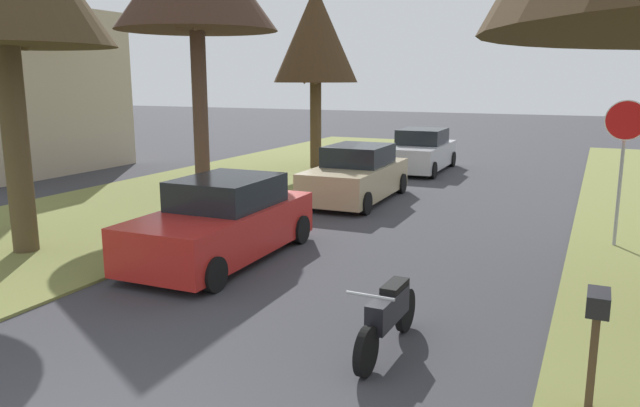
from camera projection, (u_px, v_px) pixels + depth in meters
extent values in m
cylinder|color=#9EA0A5|center=(619.00, 191.00, 12.45)|extent=(0.07, 0.20, 2.25)
cylinder|color=white|center=(626.00, 120.00, 12.08)|extent=(0.81, 0.07, 0.81)
cylinder|color=red|center=(626.00, 120.00, 12.09)|extent=(0.76, 0.08, 0.76)
cylinder|color=brown|center=(17.00, 151.00, 11.82)|extent=(0.49, 0.49, 3.99)
cylinder|color=brown|center=(27.00, 18.00, 11.57)|extent=(0.98, 0.64, 1.18)
cylinder|color=#4D372C|center=(200.00, 116.00, 17.28)|extent=(0.43, 0.43, 4.68)
cylinder|color=#4D372C|center=(212.00, 17.00, 17.02)|extent=(1.05, 0.65, 0.94)
cylinder|color=#4D372C|center=(177.00, 2.00, 16.10)|extent=(1.56, 0.45, 1.53)
cylinder|color=#4D372C|center=(170.00, 7.00, 16.33)|extent=(1.41, 1.07, 1.33)
cylinder|color=#4E3A24|center=(316.00, 125.00, 23.35)|extent=(0.43, 0.43, 3.25)
cone|color=#3F2B19|center=(316.00, 34.00, 22.67)|extent=(3.18, 3.18, 3.53)
cylinder|color=#4E3A24|center=(307.00, 70.00, 22.59)|extent=(1.08, 0.50, 1.02)
cylinder|color=#4E3A24|center=(314.00, 69.00, 23.36)|extent=(0.97, 0.72, 1.11)
cube|color=red|center=(222.00, 229.00, 11.68)|extent=(1.91, 4.44, 0.85)
cube|color=black|center=(227.00, 192.00, 11.73)|extent=(1.64, 2.06, 0.56)
cylinder|color=black|center=(213.00, 274.00, 9.91)|extent=(0.21, 0.60, 0.60)
cylinder|color=black|center=(129.00, 262.00, 10.60)|extent=(0.21, 0.60, 0.60)
cylinder|color=black|center=(300.00, 229.00, 12.88)|extent=(0.21, 0.60, 0.60)
cylinder|color=black|center=(230.00, 222.00, 13.56)|extent=(0.21, 0.60, 0.60)
cube|color=tan|center=(356.00, 180.00, 17.35)|extent=(1.91, 4.44, 0.85)
cube|color=black|center=(359.00, 155.00, 17.40)|extent=(1.64, 2.06, 0.56)
cylinder|color=black|center=(365.00, 203.00, 15.58)|extent=(0.21, 0.60, 0.60)
cylinder|color=black|center=(304.00, 198.00, 16.26)|extent=(0.21, 0.60, 0.60)
cylinder|color=black|center=(401.00, 183.00, 18.55)|extent=(0.21, 0.60, 0.60)
cylinder|color=black|center=(348.00, 180.00, 19.23)|extent=(0.21, 0.60, 0.60)
cube|color=#BCBCC1|center=(420.00, 155.00, 22.99)|extent=(1.91, 4.44, 0.85)
cube|color=black|center=(423.00, 136.00, 23.05)|extent=(1.64, 2.06, 0.56)
cylinder|color=black|center=(433.00, 170.00, 21.23)|extent=(0.21, 0.60, 0.60)
cylinder|color=black|center=(385.00, 167.00, 21.91)|extent=(0.21, 0.60, 0.60)
cylinder|color=black|center=(452.00, 159.00, 24.19)|extent=(0.21, 0.60, 0.60)
cylinder|color=black|center=(409.00, 157.00, 24.87)|extent=(0.21, 0.60, 0.60)
cylinder|color=black|center=(366.00, 351.00, 7.11)|extent=(0.11, 0.60, 0.60)
cylinder|color=black|center=(405.00, 310.00, 8.39)|extent=(0.11, 0.60, 0.60)
cube|color=black|center=(388.00, 308.00, 7.69)|extent=(0.26, 1.02, 0.36)
cube|color=black|center=(395.00, 287.00, 7.87)|extent=(0.23, 0.57, 0.12)
cylinder|color=#9EA0A5|center=(370.00, 296.00, 7.07)|extent=(0.60, 0.05, 0.04)
cube|color=brown|center=(593.00, 360.00, 6.28)|extent=(0.08, 0.08, 1.05)
cube|color=black|center=(598.00, 302.00, 6.15)|extent=(0.22, 0.44, 0.22)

